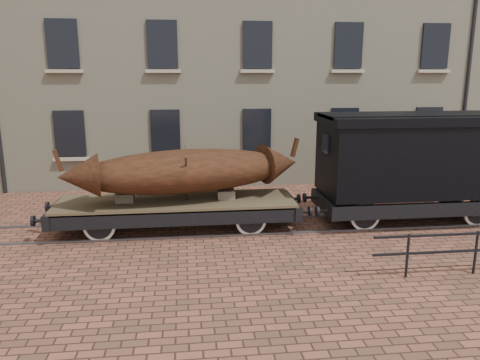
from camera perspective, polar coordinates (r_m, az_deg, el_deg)
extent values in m
plane|color=brown|center=(13.75, 1.02, -5.74)|extent=(90.00, 90.00, 0.00)
cube|color=beige|center=(23.52, 5.27, 19.29)|extent=(40.00, 10.00, 14.00)
cube|color=black|center=(18.48, -20.03, 5.35)|extent=(1.10, 0.12, 1.70)
cube|color=tan|center=(18.56, -19.84, 2.42)|extent=(1.30, 0.18, 0.12)
cube|color=black|center=(18.00, -9.08, 5.79)|extent=(1.10, 0.12, 1.70)
cube|color=tan|center=(18.09, -8.98, 2.78)|extent=(1.30, 0.18, 0.12)
cube|color=black|center=(18.20, 2.06, 6.03)|extent=(1.10, 0.12, 1.70)
cube|color=tan|center=(18.28, 2.06, 3.05)|extent=(1.30, 0.18, 0.12)
cube|color=black|center=(19.05, 12.58, 6.04)|extent=(1.10, 0.12, 1.70)
cube|color=tan|center=(19.13, 12.49, 3.19)|extent=(1.30, 0.18, 0.12)
cube|color=black|center=(20.47, 21.91, 5.88)|extent=(1.10, 0.12, 1.70)
cube|color=tan|center=(20.55, 21.77, 3.23)|extent=(1.30, 0.18, 0.12)
cube|color=black|center=(18.37, -20.83, 15.28)|extent=(1.10, 0.12, 1.70)
cube|color=tan|center=(18.28, -20.63, 12.32)|extent=(1.30, 0.18, 0.12)
cube|color=black|center=(17.89, -9.46, 16.01)|extent=(1.10, 0.12, 1.70)
cube|color=tan|center=(17.80, -9.35, 12.97)|extent=(1.30, 0.18, 0.12)
cube|color=black|center=(18.09, 2.14, 16.14)|extent=(1.10, 0.12, 1.70)
cube|color=tan|center=(18.01, 2.15, 13.13)|extent=(1.30, 0.18, 0.12)
cube|color=black|center=(18.95, 13.07, 15.68)|extent=(1.10, 0.12, 1.70)
cube|color=tan|center=(18.87, 12.98, 12.81)|extent=(1.30, 0.18, 0.12)
cube|color=black|center=(20.38, 22.70, 14.83)|extent=(1.10, 0.12, 1.70)
cube|color=tan|center=(20.30, 22.54, 12.16)|extent=(1.30, 0.18, 0.12)
cylinder|color=black|center=(21.26, 26.83, 18.68)|extent=(0.14, 0.14, 14.00)
cube|color=#59595E|center=(13.06, 1.45, -6.62)|extent=(30.00, 0.08, 0.06)
cube|color=#59595E|center=(14.41, 0.63, -4.71)|extent=(30.00, 0.08, 0.06)
cylinder|color=black|center=(11.00, 19.74, -8.68)|extent=(0.06, 0.06, 1.00)
cylinder|color=black|center=(11.78, 26.79, -7.89)|extent=(0.06, 0.06, 1.00)
cube|color=#453A2D|center=(13.39, -7.77, -2.65)|extent=(6.64, 1.95, 0.11)
cube|color=black|center=(12.58, -7.80, -4.69)|extent=(6.64, 0.14, 0.40)
cube|color=black|center=(14.31, -7.69, -2.49)|extent=(6.64, 0.14, 0.40)
cube|color=black|center=(13.92, -21.57, -3.76)|extent=(0.19, 2.04, 0.40)
cylinder|color=black|center=(13.37, -23.30, -4.59)|extent=(0.31, 0.09, 0.09)
cylinder|color=black|center=(13.42, -23.92, -4.59)|extent=(0.07, 0.28, 0.28)
cylinder|color=black|center=(14.60, -21.87, -3.03)|extent=(0.31, 0.09, 0.09)
cylinder|color=black|center=(14.64, -22.44, -3.04)|extent=(0.07, 0.28, 0.28)
cube|color=black|center=(13.78, 6.22, -3.06)|extent=(0.19, 2.04, 0.40)
cylinder|color=black|center=(13.22, 7.91, -3.81)|extent=(0.31, 0.09, 0.09)
cylinder|color=black|center=(13.26, 8.54, -3.78)|extent=(0.07, 0.28, 0.28)
cylinder|color=black|center=(14.46, 6.59, -2.30)|extent=(0.31, 0.09, 0.09)
cylinder|color=black|center=(14.49, 7.17, -2.28)|extent=(0.07, 0.28, 0.28)
cylinder|color=black|center=(13.70, -16.29, -4.48)|extent=(0.09, 1.68, 0.09)
cylinder|color=silver|center=(13.02, -16.79, -5.42)|extent=(0.85, 0.06, 0.85)
cylinder|color=black|center=(13.02, -16.79, -5.42)|extent=(0.70, 0.09, 0.70)
cube|color=black|center=(12.86, -16.93, -4.67)|extent=(0.80, 0.07, 0.09)
cylinder|color=silver|center=(14.38, -15.84, -3.62)|extent=(0.85, 0.06, 0.85)
cylinder|color=black|center=(14.38, -15.84, -3.62)|extent=(0.70, 0.09, 0.70)
cube|color=black|center=(14.42, -15.82, -2.69)|extent=(0.80, 0.07, 0.09)
cylinder|color=black|center=(13.61, 0.91, -4.05)|extent=(0.09, 1.68, 0.09)
cylinder|color=silver|center=(12.93, 1.34, -4.98)|extent=(0.85, 0.06, 0.85)
cylinder|color=black|center=(12.93, 1.34, -4.98)|extent=(0.70, 0.09, 0.70)
cube|color=black|center=(12.77, 1.41, -4.22)|extent=(0.80, 0.07, 0.09)
cylinder|color=silver|center=(14.30, 0.52, -3.20)|extent=(0.85, 0.06, 0.85)
cylinder|color=black|center=(14.30, 0.52, -3.20)|extent=(0.70, 0.09, 0.70)
cube|color=black|center=(14.34, 0.47, -2.27)|extent=(0.80, 0.07, 0.09)
cube|color=black|center=(13.48, -7.72, -4.06)|extent=(3.54, 0.05, 0.05)
cube|color=#5B5546|center=(13.45, -13.84, -2.06)|extent=(0.49, 0.44, 0.25)
cube|color=#5B5546|center=(13.38, -1.72, -1.74)|extent=(0.49, 0.44, 0.25)
ellipsoid|color=#4C2312|center=(13.17, -6.59, 1.09)|extent=(6.28, 3.05, 1.20)
cone|color=#4C2312|center=(12.90, -19.09, 0.43)|extent=(1.25, 1.33, 1.14)
cube|color=#4C2312|center=(12.84, -21.32, 2.23)|extent=(0.26, 0.17, 0.58)
cone|color=#4C2312|center=(14.01, 4.91, 2.07)|extent=(1.25, 1.33, 1.14)
cube|color=#4C2312|center=(14.12, 6.70, 3.95)|extent=(0.26, 0.17, 0.58)
cylinder|color=#362A1F|center=(12.72, -6.56, 0.07)|extent=(0.05, 1.03, 1.43)
cylinder|color=#362A1F|center=(13.68, -6.58, 0.98)|extent=(0.05, 1.03, 1.43)
cube|color=black|center=(14.19, 21.91, -3.43)|extent=(5.41, 0.14, 0.41)
cube|color=black|center=(15.89, 18.54, -1.45)|extent=(5.41, 0.14, 0.41)
cube|color=black|center=(14.03, 10.21, -2.85)|extent=(0.20, 2.16, 0.41)
cylinder|color=black|center=(13.26, 9.42, -3.77)|extent=(0.07, 0.29, 0.29)
cylinder|color=black|center=(14.59, 7.87, -2.15)|extent=(0.07, 0.29, 0.29)
cylinder|color=black|center=(14.40, 13.96, -3.44)|extent=(0.09, 1.71, 0.09)
cylinder|color=silver|center=(13.76, 15.01, -4.28)|extent=(0.87, 0.06, 0.87)
cylinder|color=black|center=(13.76, 15.01, -4.28)|extent=(0.71, 0.09, 0.71)
cylinder|color=silver|center=(15.05, 13.01, -2.68)|extent=(0.87, 0.06, 0.87)
cylinder|color=black|center=(15.05, 13.01, -2.68)|extent=(0.71, 0.09, 0.71)
cylinder|color=black|center=(15.92, 25.59, -2.79)|extent=(0.09, 1.71, 0.09)
cylinder|color=silver|center=(15.35, 27.00, -3.50)|extent=(0.87, 0.06, 0.87)
cylinder|color=black|center=(15.35, 27.00, -3.50)|extent=(0.71, 0.09, 0.71)
cylinder|color=silver|center=(16.51, 24.28, -2.12)|extent=(0.87, 0.06, 0.87)
cylinder|color=black|center=(16.51, 24.28, -2.12)|extent=(0.71, 0.09, 0.71)
cube|color=black|center=(14.76, 20.52, 2.51)|extent=(5.41, 2.16, 2.07)
cube|color=black|center=(14.61, 20.89, 7.00)|extent=(5.57, 2.29, 0.25)
cube|color=black|center=(14.60, 20.92, 7.39)|extent=(5.57, 1.53, 0.11)
cube|color=black|center=(13.65, 10.43, 4.44)|extent=(0.07, 0.54, 0.54)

